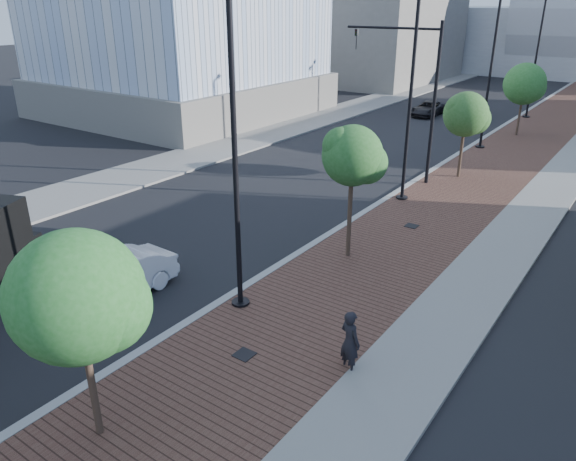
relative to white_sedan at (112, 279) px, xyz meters
The scene contains 20 objects.
sidewalk 32.63m from the white_sedan, 78.50° to the left, with size 7.00×140.00×0.12m, color #4C2D23.
curb 32.12m from the white_sedan, 84.63° to the left, with size 0.30×140.00×0.14m, color gray.
west_sidewalk 33.50m from the white_sedan, 107.36° to the left, with size 4.00×140.00×0.12m, color slate.
white_sedan is the anchor object (origin of this frame).
dark_car_mid 34.73m from the white_sedan, 95.67° to the left, with size 1.89×4.10×1.14m, color black.
dark_car_far 36.49m from the white_sedan, 90.79° to the left, with size 1.85×4.55×1.32m, color black.
pedestrian 8.01m from the white_sedan, ahead, with size 0.64×0.42×1.76m, color black.
streetlight_1 5.41m from the white_sedan, 29.40° to the left, with size 1.44×0.56×9.21m.
streetlight_2 15.00m from the white_sedan, 75.53° to the left, with size 1.72×0.56×9.28m.
streetlight_3 26.45m from the white_sedan, 82.34° to the left, with size 1.44×0.56×9.21m.
streetlight_4 38.36m from the white_sedan, 84.58° to the left, with size 1.72×0.56×9.28m.
traffic_mast 17.71m from the white_sedan, 80.94° to the left, with size 5.09×0.20×8.00m.
tree_0 6.75m from the white_sedan, 40.75° to the right, with size 2.70×2.70×4.87m.
tree_1 8.98m from the white_sedan, 56.37° to the left, with size 2.21×2.13×4.98m.
tree_2 19.74m from the white_sedan, 76.24° to the left, with size 2.36×2.30×4.60m.
tree_3 31.47m from the white_sedan, 81.47° to the left, with size 2.79×2.79×5.01m.
tower_podium 31.87m from the white_sedan, 131.22° to the left, with size 19.00×19.00×3.00m, color slate.
commercial_block_nw 54.84m from the white_sedan, 108.11° to the left, with size 14.00×20.00×10.00m, color slate.
utility_cover_1 5.44m from the white_sedan, ahead, with size 0.50×0.50×0.02m, color black.
utility_cover_2 12.24m from the white_sedan, 63.77° to the left, with size 0.50×0.50×0.02m, color black.
Camera 1 is at (10.32, -1.17, 8.85)m, focal length 33.89 mm.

